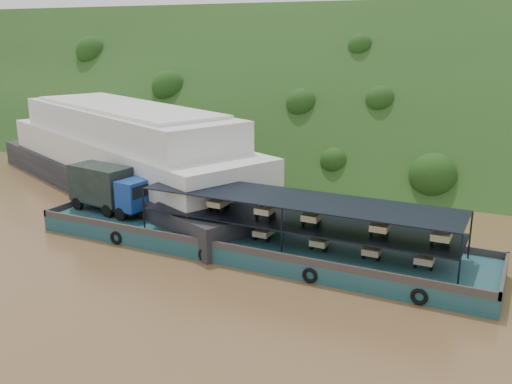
% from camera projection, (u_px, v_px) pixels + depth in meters
% --- Properties ---
extents(ground, '(160.00, 160.00, 0.00)m').
position_uv_depth(ground, '(262.00, 244.00, 44.19)').
color(ground, brown).
rests_on(ground, ground).
extents(hillside, '(140.00, 39.60, 39.60)m').
position_uv_depth(hillside, '(380.00, 157.00, 75.26)').
color(hillside, '#1C3714').
rests_on(hillside, ground).
extents(cargo_barge, '(35.00, 7.18, 5.04)m').
position_uv_depth(cargo_barge, '(232.00, 231.00, 43.27)').
color(cargo_barge, '#144347').
rests_on(cargo_barge, ground).
extents(passenger_ferry, '(44.33, 27.45, 8.83)m').
position_uv_depth(passenger_ferry, '(127.00, 154.00, 58.61)').
color(passenger_ferry, black).
rests_on(passenger_ferry, ground).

